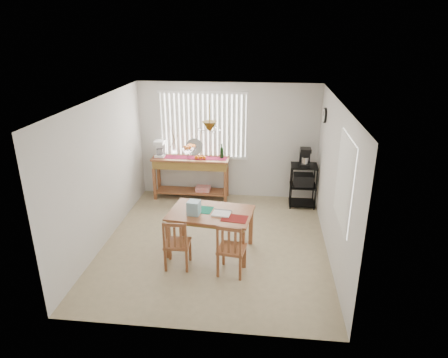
# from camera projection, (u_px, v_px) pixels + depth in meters

# --- Properties ---
(ground) EXTENTS (4.00, 4.50, 0.01)m
(ground) POSITION_uv_depth(u_px,v_px,m) (215.00, 243.00, 7.31)
(ground) COLOR tan
(room_shell) EXTENTS (4.20, 4.70, 2.70)m
(room_shell) POSITION_uv_depth(u_px,v_px,m) (215.00, 155.00, 6.71)
(room_shell) COLOR silver
(room_shell) RESTS_ON ground
(sideboard) EXTENTS (1.72, 0.48, 0.97)m
(sideboard) POSITION_uv_depth(u_px,v_px,m) (191.00, 168.00, 8.97)
(sideboard) COLOR brown
(sideboard) RESTS_ON ground
(sideboard_items) EXTENTS (1.63, 0.41, 0.74)m
(sideboard_items) POSITION_uv_depth(u_px,v_px,m) (178.00, 151.00, 8.88)
(sideboard_items) COLOR maroon
(sideboard_items) RESTS_ON sideboard
(wire_cart) EXTENTS (0.55, 0.44, 0.94)m
(wire_cart) POSITION_uv_depth(u_px,v_px,m) (303.00, 182.00, 8.62)
(wire_cart) COLOR black
(wire_cart) RESTS_ON ground
(cart_items) EXTENTS (0.22, 0.27, 0.39)m
(cart_items) POSITION_uv_depth(u_px,v_px,m) (305.00, 157.00, 8.43)
(cart_items) COLOR black
(cart_items) RESTS_ON wire_cart
(dining_table) EXTENTS (1.50, 1.07, 0.75)m
(dining_table) POSITION_uv_depth(u_px,v_px,m) (211.00, 216.00, 6.84)
(dining_table) COLOR brown
(dining_table) RESTS_ON ground
(table_items) EXTENTS (1.07, 0.63, 0.24)m
(table_items) POSITION_uv_depth(u_px,v_px,m) (201.00, 209.00, 6.70)
(table_items) COLOR #147256
(table_items) RESTS_ON dining_table
(chair_left) EXTENTS (0.42, 0.42, 0.88)m
(chair_left) POSITION_uv_depth(u_px,v_px,m) (177.00, 244.00, 6.44)
(chair_left) COLOR brown
(chair_left) RESTS_ON ground
(chair_right) EXTENTS (0.48, 0.48, 0.91)m
(chair_right) POSITION_uv_depth(u_px,v_px,m) (231.00, 249.00, 6.26)
(chair_right) COLOR brown
(chair_right) RESTS_ON ground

